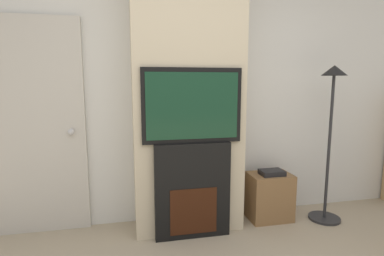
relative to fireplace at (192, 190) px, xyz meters
The scene contains 7 objects.
wall_back 1.01m from the fireplace, 90.00° to the left, with size 6.00×0.06×2.70m.
chimney_breast 0.93m from the fireplace, 90.00° to the left, with size 1.02×0.41×2.70m.
fireplace is the anchor object (origin of this frame).
television 0.78m from the fireplace, 90.00° to the right, with size 0.89×0.07×0.66m.
floor_lamp 1.54m from the fireplace, ahead, with size 0.32×0.32×1.58m.
media_stand 0.90m from the fireplace, 11.11° to the left, with size 0.43×0.31×0.54m.
entry_door 1.53m from the fireplace, 164.37° to the left, with size 0.84×0.09×2.01m.
Camera 1 is at (-0.55, -0.98, 1.41)m, focal length 28.00 mm.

